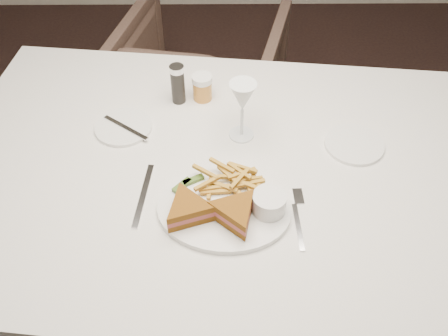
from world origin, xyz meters
The scene contains 3 objects.
table centered at (-0.33, 0.24, 0.38)m, with size 1.48×0.99×0.75m, color silver.
chair_far centered at (-0.43, 1.17, 0.35)m, with size 0.67×0.63×0.69m, color #4D382F.
table_setting centered at (-0.33, 0.19, 0.79)m, with size 0.79×0.68×0.18m.
Camera 1 is at (-0.34, -0.66, 1.69)m, focal length 40.00 mm.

